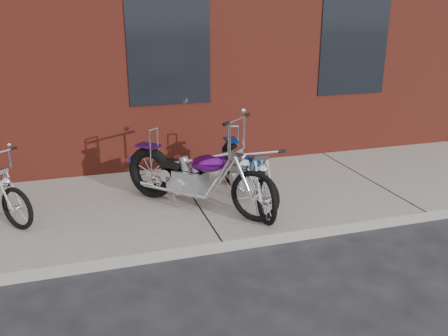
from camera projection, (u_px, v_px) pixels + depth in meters
name	position (u px, v px, depth m)	size (l,w,h in m)	color
ground	(222.00, 253.00, 5.85)	(120.00, 120.00, 0.00)	black
sidewalk	(193.00, 202.00, 7.18)	(22.00, 3.00, 0.15)	gray
chopper_purple	(196.00, 178.00, 6.66)	(1.78, 1.87, 1.39)	black
chopper_blue	(246.00, 174.00, 6.93)	(0.55, 2.26, 0.98)	black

